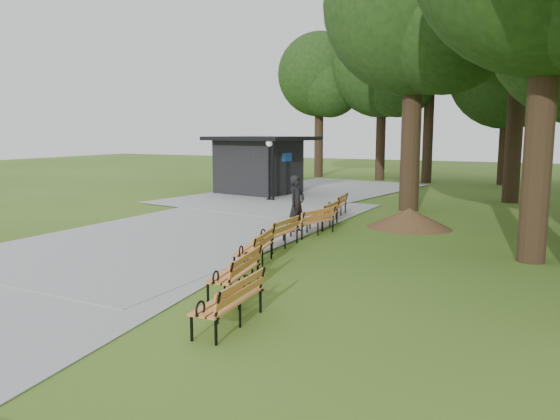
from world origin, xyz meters
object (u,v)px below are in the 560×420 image
at_px(bench_5, 324,214).
at_px(bench_3, 278,233).
at_px(lawn_tree_2, 416,3).
at_px(kiosk, 258,165).
at_px(lamp_post, 269,157).
at_px(person, 297,204).
at_px(dirt_mound, 409,218).
at_px(lawn_tree_4, 522,8).
at_px(bench_2, 254,248).
at_px(bench_4, 312,221).
at_px(bench_1, 234,272).
at_px(bench_0, 228,301).
at_px(bench_6, 335,205).

bearing_deg(bench_5, bench_3, -1.95).
bearing_deg(lawn_tree_2, kiosk, 162.52).
distance_m(lamp_post, lawn_tree_2, 9.20).
relative_size(person, dirt_mound, 0.77).
bearing_deg(lawn_tree_4, person, -118.10).
bearing_deg(bench_2, lamp_post, -165.91).
bearing_deg(lawn_tree_4, bench_4, -115.21).
bearing_deg(bench_1, bench_4, 179.39).
bearing_deg(bench_3, bench_5, -178.85).
distance_m(kiosk, bench_2, 15.60).
distance_m(person, bench_1, 6.86).
bearing_deg(bench_0, bench_5, -171.36).
bearing_deg(bench_6, bench_2, -1.15).
bearing_deg(dirt_mound, person, -142.52).
distance_m(bench_3, bench_5, 3.76).
relative_size(bench_0, bench_1, 1.00).
distance_m(bench_1, lawn_tree_2, 15.46).
distance_m(dirt_mound, bench_1, 9.22).
bearing_deg(lawn_tree_4, bench_2, -108.14).
bearing_deg(lamp_post, person, -56.90).
bearing_deg(person, lamp_post, 44.24).
distance_m(kiosk, bench_6, 8.60).
bearing_deg(bench_3, person, -168.18).
height_order(bench_0, bench_2, same).
xyz_separation_m(kiosk, lamp_post, (1.86, -2.40, 0.59)).
relative_size(bench_1, lawn_tree_2, 0.16).
xyz_separation_m(person, kiosk, (-6.36, 9.29, 0.58)).
xyz_separation_m(person, bench_6, (0.03, 3.65, -0.50)).
distance_m(bench_0, bench_4, 8.32).
relative_size(bench_1, bench_5, 1.00).
distance_m(kiosk, lawn_tree_2, 11.32).
bearing_deg(bench_0, bench_3, -164.83).
relative_size(bench_3, lawn_tree_4, 0.15).
xyz_separation_m(bench_4, lawn_tree_4, (5.35, 11.37, 8.30)).
bearing_deg(lamp_post, kiosk, 127.87).
distance_m(person, bench_0, 8.65).
distance_m(lamp_post, bench_6, 5.82).
bearing_deg(kiosk, lawn_tree_4, 18.59).
xyz_separation_m(person, bench_2, (0.84, -4.50, -0.50)).
height_order(lamp_post, dirt_mound, lamp_post).
relative_size(bench_5, lawn_tree_4, 0.15).
relative_size(dirt_mound, bench_3, 1.29).
relative_size(bench_2, lawn_tree_2, 0.16).
xyz_separation_m(kiosk, bench_6, (6.39, -5.64, -1.08)).
relative_size(person, kiosk, 0.39).
bearing_deg(bench_1, lawn_tree_4, 157.35).
height_order(dirt_mound, bench_2, bench_2).
distance_m(lamp_post, lawn_tree_4, 13.13).
xyz_separation_m(bench_1, lawn_tree_2, (0.68, 13.24, 7.94)).
bearing_deg(kiosk, bench_4, -43.76).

